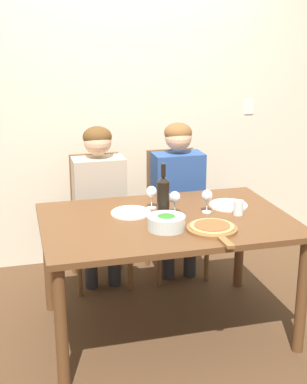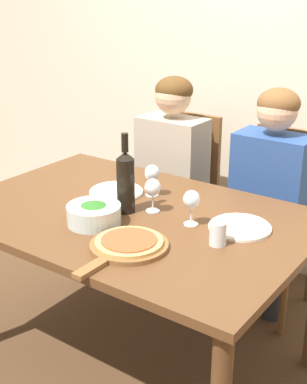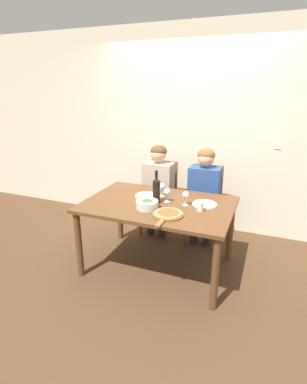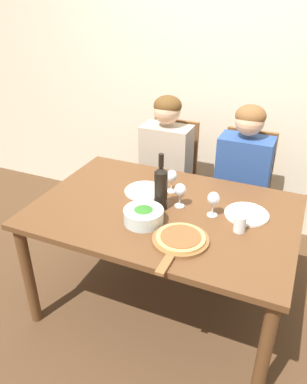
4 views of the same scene
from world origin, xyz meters
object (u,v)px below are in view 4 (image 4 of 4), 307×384
object	(u,v)px
chair_left	(170,177)
wine_glass_left	(172,177)
person_man	(243,172)
pizza_on_board	(180,240)
water_tumbler	(240,224)
wine_glass_right	(213,200)
wine_bottle	(161,187)
dinner_plate_left	(144,191)
person_woman	(165,158)
broccoli_bowl	(144,216)
dinner_plate_right	(247,214)
chair_right	(243,191)
wine_glass_centre	(180,191)

from	to	relation	value
chair_left	wine_glass_left	distance (m)	0.79
person_man	pizza_on_board	xyz separation A→B (m)	(-0.12, -1.03, 0.04)
person_man	water_tumbler	distance (m)	0.82
chair_left	wine_glass_right	xyz separation A→B (m)	(0.58, -0.83, 0.35)
person_man	wine_bottle	bearing A→B (deg)	-114.16
chair_left	dinner_plate_left	xyz separation A→B (m)	(0.10, -0.73, 0.26)
person_woman	water_tumbler	world-z (taller)	person_woman
chair_left	wine_glass_right	world-z (taller)	chair_left
person_man	chair_left	bearing A→B (deg)	169.13
chair_left	water_tumbler	distance (m)	1.22
broccoli_bowl	dinner_plate_right	size ratio (longest dim) A/B	0.88
person_woman	broccoli_bowl	world-z (taller)	person_woman
wine_glass_left	wine_glass_right	xyz separation A→B (m)	(0.32, -0.17, 0.00)
wine_glass_left	chair_right	bearing A→B (deg)	61.64
dinner_plate_right	wine_glass_centre	size ratio (longest dim) A/B	1.68
broccoli_bowl	dinner_plate_left	size ratio (longest dim) A/B	0.88
pizza_on_board	dinner_plate_left	bearing A→B (deg)	133.57
person_woman	pizza_on_board	world-z (taller)	person_woman
pizza_on_board	dinner_plate_right	bearing A→B (deg)	56.44
chair_left	wine_bottle	bearing A→B (deg)	-72.56
wine_glass_centre	chair_right	bearing A→B (deg)	73.31
chair_right	wine_bottle	bearing A→B (deg)	-111.21
pizza_on_board	wine_glass_centre	xyz separation A→B (m)	(-0.13, 0.34, 0.09)
chair_left	broccoli_bowl	bearing A→B (deg)	-76.95
dinner_plate_left	wine_glass_left	distance (m)	0.20
person_man	broccoli_bowl	size ratio (longest dim) A/B	5.46
dinner_plate_right	water_tumbler	size ratio (longest dim) A/B	2.74
wine_glass_centre	water_tumbler	distance (m)	0.40
dinner_plate_right	chair_left	bearing A→B (deg)	135.42
wine_bottle	broccoli_bowl	world-z (taller)	wine_bottle
water_tumbler	wine_glass_right	bearing A→B (deg)	152.25
person_woman	wine_glass_right	xyz separation A→B (m)	(0.58, -0.71, 0.13)
water_tumbler	chair_right	bearing A→B (deg)	98.77
person_woman	water_tumbler	distance (m)	1.10
chair_left	wine_glass_centre	world-z (taller)	chair_left
dinner_plate_left	chair_left	bearing A→B (deg)	97.85
person_woman	dinner_plate_right	world-z (taller)	person_woman
person_man	wine_glass_centre	bearing A→B (deg)	-109.33
water_tumbler	wine_bottle	bearing A→B (deg)	173.90
dinner_plate_left	wine_glass_right	distance (m)	0.49
pizza_on_board	water_tumbler	size ratio (longest dim) A/B	4.71
wine_glass_left	wine_glass_centre	distance (m)	0.19
person_man	water_tumbler	size ratio (longest dim) A/B	13.20
person_man	wine_glass_left	bearing A→B (deg)	-123.31
chair_right	broccoli_bowl	distance (m)	1.15
dinner_plate_left	wine_glass_right	size ratio (longest dim) A/B	1.68
person_man	water_tumbler	world-z (taller)	person_man
chair_left	wine_glass_left	size ratio (longest dim) A/B	6.50
wine_bottle	dinner_plate_right	xyz separation A→B (m)	(0.48, 0.12, -0.13)
dinner_plate_left	person_man	bearing A→B (deg)	50.29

